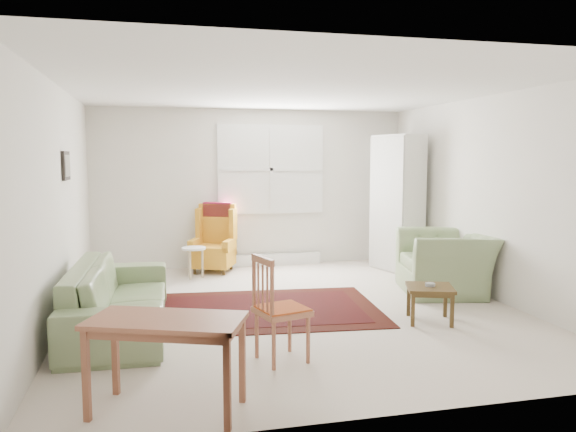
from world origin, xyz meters
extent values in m
cube|color=beige|center=(0.00, 0.00, 0.00)|extent=(5.00, 5.50, 0.01)
cube|color=white|center=(0.00, 0.00, 2.50)|extent=(5.00, 5.50, 0.01)
cube|color=silver|center=(0.00, 2.75, 1.25)|extent=(5.00, 0.04, 2.50)
cube|color=silver|center=(0.00, -2.75, 1.25)|extent=(5.00, 0.04, 2.50)
cube|color=silver|center=(-2.50, 0.00, 1.25)|extent=(0.04, 5.50, 2.50)
cube|color=silver|center=(2.50, 0.00, 1.25)|extent=(0.04, 5.50, 2.50)
cube|color=white|center=(0.30, 2.73, 1.55)|extent=(1.72, 0.06, 1.42)
cube|color=white|center=(0.30, 2.73, 1.55)|extent=(1.60, 0.02, 1.30)
cube|color=silver|center=(0.30, 2.67, 0.09)|extent=(1.60, 0.12, 0.18)
cube|color=black|center=(-2.48, 0.50, 1.65)|extent=(0.03, 0.42, 0.32)
cube|color=#A47D4B|center=(-2.46, 0.50, 1.65)|extent=(0.01, 0.34, 0.24)
imported|color=#758B5C|center=(-1.91, -0.31, 0.47)|extent=(0.98, 2.34, 0.93)
imported|color=#758B5C|center=(2.10, 0.34, 0.47)|extent=(1.29, 1.41, 0.94)
camera|label=1|loc=(-1.54, -6.12, 1.74)|focal=35.00mm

